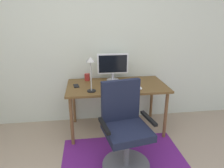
{
  "coord_description": "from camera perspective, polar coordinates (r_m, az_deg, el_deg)",
  "views": [
    {
      "loc": [
        0.01,
        -0.83,
        1.61
      ],
      "look_at": [
        0.32,
        1.52,
        0.8
      ],
      "focal_mm": 31.99,
      "sensor_mm": 36.0,
      "label": 1
    }
  ],
  "objects": [
    {
      "name": "wall_back",
      "position": [
        3.04,
        -7.88,
        12.81
      ],
      "size": [
        6.0,
        0.1,
        2.6
      ],
      "primitive_type": "cube",
      "color": "silver",
      "rests_on": "ground"
    },
    {
      "name": "area_rug",
      "position": [
        2.5,
        3.51,
        -21.09
      ],
      "size": [
        1.45,
        1.02,
        0.01
      ],
      "primitive_type": "cube",
      "color": "#631E74",
      "rests_on": "ground"
    },
    {
      "name": "office_chair",
      "position": [
        2.23,
        3.7,
        -14.13
      ],
      "size": [
        0.58,
        0.53,
        0.97
      ],
      "rotation": [
        0.0,
        0.0,
        0.18
      ],
      "color": "slate",
      "rests_on": "ground"
    },
    {
      "name": "keyboard",
      "position": [
        2.55,
        1.88,
        -1.85
      ],
      "size": [
        0.43,
        0.13,
        0.02
      ],
      "primitive_type": "cube",
      "color": "black",
      "rests_on": "desk"
    },
    {
      "name": "desk",
      "position": [
        2.8,
        1.35,
        -1.53
      ],
      "size": [
        1.37,
        0.72,
        0.7
      ],
      "color": "brown",
      "rests_on": "ground"
    },
    {
      "name": "cell_phone",
      "position": [
        2.77,
        -10.19,
        -0.52
      ],
      "size": [
        0.09,
        0.15,
        0.01
      ],
      "primitive_type": "cube",
      "rotation": [
        0.0,
        0.0,
        0.15
      ],
      "color": "black",
      "rests_on": "desk"
    },
    {
      "name": "coffee_cup",
      "position": [
        2.98,
        -7.12,
        1.98
      ],
      "size": [
        0.08,
        0.08,
        0.1
      ],
      "primitive_type": "cylinder",
      "color": "maroon",
      "rests_on": "desk"
    },
    {
      "name": "monitor",
      "position": [
        2.92,
        0.23,
        5.43
      ],
      "size": [
        0.45,
        0.18,
        0.4
      ],
      "color": "#B2B2B7",
      "rests_on": "desk"
    },
    {
      "name": "desk_lamp",
      "position": [
        2.46,
        -6.12,
        4.85
      ],
      "size": [
        0.11,
        0.11,
        0.45
      ],
      "color": "black",
      "rests_on": "desk"
    },
    {
      "name": "computer_mouse",
      "position": [
        2.63,
        7.88,
        -1.16
      ],
      "size": [
        0.06,
        0.1,
        0.03
      ],
      "primitive_type": "ellipsoid",
      "color": "white",
      "rests_on": "desk"
    }
  ]
}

